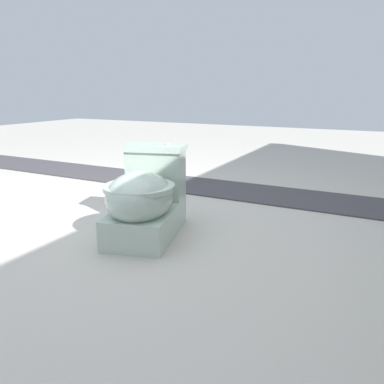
{
  "coord_description": "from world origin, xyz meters",
  "views": [
    {
      "loc": [
        1.72,
        1.34,
        0.83
      ],
      "look_at": [
        0.0,
        0.46,
        0.3
      ],
      "focal_mm": 35.0,
      "sensor_mm": 36.0,
      "label": 1
    }
  ],
  "objects": [
    {
      "name": "ground_plane",
      "position": [
        0.0,
        0.0,
        0.0
      ],
      "size": [
        14.0,
        14.0,
        0.0
      ],
      "primitive_type": "plane",
      "color": "#B7B2A8"
    },
    {
      "name": "toilet",
      "position": [
        0.01,
        0.16,
        0.22
      ],
      "size": [
        0.7,
        0.52,
        0.52
      ],
      "rotation": [
        0.0,
        0.0,
        0.26
      ],
      "color": "#B2C6B7",
      "rests_on": "ground"
    },
    {
      "name": "gravel_strip",
      "position": [
        -1.18,
        0.5,
        0.01
      ],
      "size": [
        0.56,
        8.0,
        0.01
      ],
      "primitive_type": "cube",
      "color": "#423F44",
      "rests_on": "ground"
    }
  ]
}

